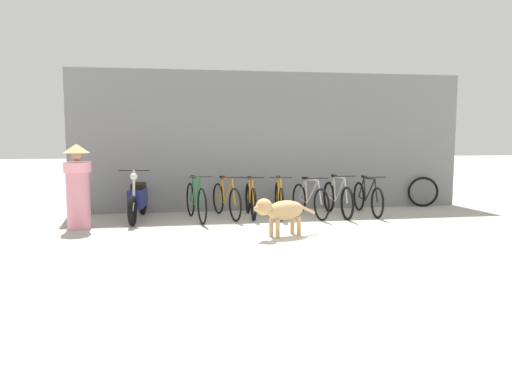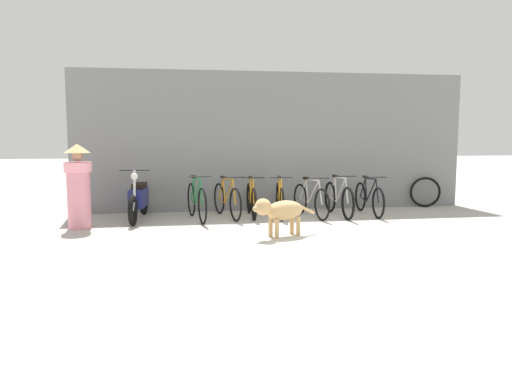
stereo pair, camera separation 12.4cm
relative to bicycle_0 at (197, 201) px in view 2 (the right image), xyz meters
The scene contains 13 objects.
ground_plane 2.82m from the bicycle_0, 49.32° to the right, with size 60.00×60.00×0.00m, color #B7B2A5.
shop_wall_back 2.48m from the bicycle_0, 33.62° to the left, with size 8.95×0.20×3.11m.
bicycle_0 is the anchor object (origin of this frame).
bicycle_1 0.67m from the bicycle_0, 19.11° to the left, with size 0.52×1.68×0.87m.
bicycle_2 1.18m from the bicycle_0, 12.10° to the left, with size 0.46×1.64×0.86m.
bicycle_3 1.76m from the bicycle_0, ahead, with size 0.46×1.70×0.87m.
bicycle_4 2.37m from the bicycle_0, ahead, with size 0.47×1.67×0.85m.
bicycle_5 2.98m from the bicycle_0, ahead, with size 0.46×1.78×0.88m.
bicycle_6 3.68m from the bicycle_0, ahead, with size 0.46×1.74×0.85m.
motorcycle 1.17m from the bicycle_0, 169.91° to the left, with size 0.58×1.94×1.05m.
stray_dog 2.31m from the bicycle_0, 55.30° to the right, with size 1.20×0.66×0.67m.
person_in_robes 2.26m from the bicycle_0, 165.92° to the right, with size 0.67×0.67×1.55m.
spare_tire_left 5.51m from the bicycle_0, ahead, with size 0.71×0.23×0.72m.
Camera 2 is at (-2.22, -7.86, 1.70)m, focal length 35.00 mm.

